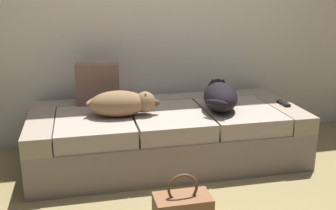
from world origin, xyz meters
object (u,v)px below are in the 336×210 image
at_px(couch, 167,135).
at_px(throw_pillow, 98,84).
at_px(dog_dark, 220,95).
at_px(tv_remote, 284,104).
at_px(dog_tan, 123,103).

bearing_deg(couch, throw_pillow, 152.68).
relative_size(dog_dark, tv_remote, 4.08).
xyz_separation_m(dog_tan, tv_remote, (1.32, -0.00, -0.09)).
xyz_separation_m(couch, throw_pillow, (-0.51, 0.27, 0.39)).
bearing_deg(dog_tan, couch, 14.02).
bearing_deg(dog_dark, dog_tan, -178.27).
relative_size(couch, throw_pillow, 6.23).
distance_m(dog_tan, tv_remote, 1.32).
xyz_separation_m(couch, dog_tan, (-0.35, -0.09, 0.31)).
xyz_separation_m(dog_dark, throw_pillow, (-0.93, 0.33, 0.06)).
xyz_separation_m(dog_tan, dog_dark, (0.77, 0.02, 0.01)).
relative_size(dog_tan, throw_pillow, 1.68).
xyz_separation_m(dog_dark, tv_remote, (0.55, -0.02, -0.10)).
distance_m(dog_tan, dog_dark, 0.77).
relative_size(tv_remote, throw_pillow, 0.44).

